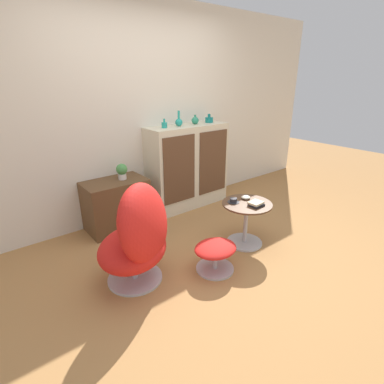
# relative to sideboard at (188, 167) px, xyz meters

# --- Properties ---
(ground_plane) EXTENTS (12.00, 12.00, 0.00)m
(ground_plane) POSITION_rel_sideboard_xyz_m (-0.53, -1.35, -0.57)
(ground_plane) COLOR #A87542
(wall_back) EXTENTS (6.40, 0.06, 2.60)m
(wall_back) POSITION_rel_sideboard_xyz_m (-0.53, 0.23, 0.73)
(wall_back) COLOR silver
(wall_back) RESTS_ON ground_plane
(sideboard) EXTENTS (1.15, 0.41, 1.13)m
(sideboard) POSITION_rel_sideboard_xyz_m (0.00, 0.00, 0.00)
(sideboard) COLOR beige
(sideboard) RESTS_ON ground_plane
(tv_console) EXTENTS (0.72, 0.45, 0.60)m
(tv_console) POSITION_rel_sideboard_xyz_m (-1.09, -0.02, -0.27)
(tv_console) COLOR brown
(tv_console) RESTS_ON ground_plane
(egg_chair) EXTENTS (0.91, 0.90, 0.95)m
(egg_chair) POSITION_rel_sideboard_xyz_m (-1.39, -1.09, -0.12)
(egg_chair) COLOR #B7B7BC
(egg_chair) RESTS_ON ground_plane
(ottoman) EXTENTS (0.42, 0.36, 0.28)m
(ottoman) POSITION_rel_sideboard_xyz_m (-0.76, -1.39, -0.37)
(ottoman) COLOR #B7B7BC
(ottoman) RESTS_ON ground_plane
(coffee_table) EXTENTS (0.53, 0.53, 0.48)m
(coffee_table) POSITION_rel_sideboard_xyz_m (-0.17, -1.24, -0.27)
(coffee_table) COLOR #B7B7BC
(coffee_table) RESTS_ON ground_plane
(vase_leftmost) EXTENTS (0.07, 0.07, 0.11)m
(vase_leftmost) POSITION_rel_sideboard_xyz_m (-0.36, 0.00, 0.60)
(vase_leftmost) COLOR teal
(vase_leftmost) RESTS_ON sideboard
(vase_inner_left) EXTENTS (0.09, 0.09, 0.19)m
(vase_inner_left) POSITION_rel_sideboard_xyz_m (-0.14, 0.00, 0.62)
(vase_inner_left) COLOR teal
(vase_inner_left) RESTS_ON sideboard
(vase_inner_right) EXTENTS (0.10, 0.10, 0.12)m
(vase_inner_right) POSITION_rel_sideboard_xyz_m (0.13, 0.00, 0.61)
(vase_inner_right) COLOR #2D8E6B
(vase_inner_right) RESTS_ON sideboard
(vase_rightmost) EXTENTS (0.11, 0.11, 0.11)m
(vase_rightmost) POSITION_rel_sideboard_xyz_m (0.38, 0.00, 0.60)
(vase_rightmost) COLOR #147A75
(vase_rightmost) RESTS_ON sideboard
(potted_plant) EXTENTS (0.13, 0.13, 0.19)m
(potted_plant) POSITION_rel_sideboard_xyz_m (-0.99, -0.02, 0.13)
(potted_plant) COLOR silver
(potted_plant) RESTS_ON tv_console
(teacup) EXTENTS (0.12, 0.12, 0.05)m
(teacup) POSITION_rel_sideboard_xyz_m (-0.27, -1.13, -0.07)
(teacup) COLOR #2D2D33
(teacup) RESTS_ON coffee_table
(book_stack) EXTENTS (0.15, 0.13, 0.04)m
(book_stack) POSITION_rel_sideboard_xyz_m (-0.15, -1.34, -0.06)
(book_stack) COLOR black
(book_stack) RESTS_ON coffee_table
(bowl) EXTENTS (0.10, 0.10, 0.04)m
(bowl) POSITION_rel_sideboard_xyz_m (-0.09, -1.15, -0.07)
(bowl) COLOR beige
(bowl) RESTS_ON coffee_table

